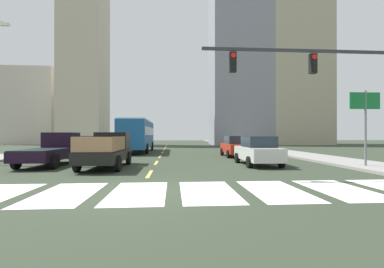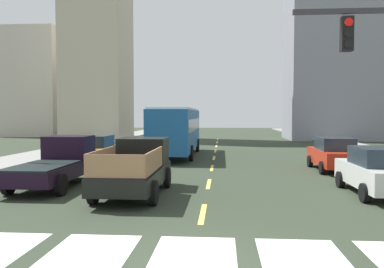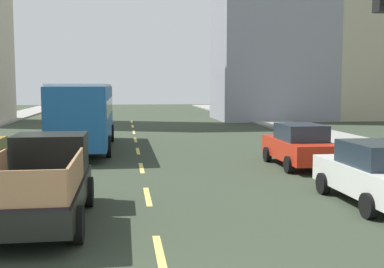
# 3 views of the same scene
# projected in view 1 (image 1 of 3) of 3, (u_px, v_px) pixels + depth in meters

# --- Properties ---
(ground_plane) EXTENTS (160.00, 160.00, 0.00)m
(ground_plane) POSITION_uv_depth(u_px,v_px,m) (138.00, 193.00, 8.36)
(ground_plane) COLOR #2D3627
(sidewalk_right) EXTENTS (3.45, 110.00, 0.15)m
(sidewalk_right) POSITION_uv_depth(u_px,v_px,m) (281.00, 152.00, 27.17)
(sidewalk_right) COLOR gray
(sidewalk_right) RESTS_ON ground
(sidewalk_left) EXTENTS (3.45, 110.00, 0.15)m
(sidewalk_left) POSITION_uv_depth(u_px,v_px,m) (34.00, 153.00, 25.45)
(sidewalk_left) COLOR gray
(sidewalk_left) RESTS_ON ground
(crosswalk_stripe_3) EXTENTS (1.73, 3.46, 0.01)m
(crosswalk_stripe_3) POSITION_uv_depth(u_px,v_px,m) (66.00, 194.00, 8.20)
(crosswalk_stripe_3) COLOR white
(crosswalk_stripe_3) RESTS_ON ground
(crosswalk_stripe_4) EXTENTS (1.73, 3.46, 0.01)m
(crosswalk_stripe_4) POSITION_uv_depth(u_px,v_px,m) (138.00, 192.00, 8.36)
(crosswalk_stripe_4) COLOR white
(crosswalk_stripe_4) RESTS_ON ground
(crosswalk_stripe_5) EXTENTS (1.73, 3.46, 0.01)m
(crosswalk_stripe_5) POSITION_uv_depth(u_px,v_px,m) (208.00, 191.00, 8.51)
(crosswalk_stripe_5) COLOR white
(crosswalk_stripe_5) RESTS_ON ground
(crosswalk_stripe_6) EXTENTS (1.73, 3.46, 0.01)m
(crosswalk_stripe_6) POSITION_uv_depth(u_px,v_px,m) (275.00, 190.00, 8.67)
(crosswalk_stripe_6) COLOR white
(crosswalk_stripe_6) RESTS_ON ground
(crosswalk_stripe_7) EXTENTS (1.73, 3.46, 0.01)m
(crosswalk_stripe_7) POSITION_uv_depth(u_px,v_px,m) (340.00, 189.00, 8.83)
(crosswalk_stripe_7) COLOR white
(crosswalk_stripe_7) RESTS_ON ground
(lane_dash_0) EXTENTS (0.16, 2.40, 0.01)m
(lane_dash_0) POSITION_uv_depth(u_px,v_px,m) (150.00, 174.00, 12.35)
(lane_dash_0) COLOR #E4C954
(lane_dash_0) RESTS_ON ground
(lane_dash_1) EXTENTS (0.16, 2.40, 0.01)m
(lane_dash_1) POSITION_uv_depth(u_px,v_px,m) (156.00, 163.00, 17.33)
(lane_dash_1) COLOR #E4C954
(lane_dash_1) RESTS_ON ground
(lane_dash_2) EXTENTS (0.16, 2.40, 0.01)m
(lane_dash_2) POSITION_uv_depth(u_px,v_px,m) (160.00, 156.00, 22.32)
(lane_dash_2) COLOR #E4C954
(lane_dash_2) RESTS_ON ground
(lane_dash_3) EXTENTS (0.16, 2.40, 0.01)m
(lane_dash_3) POSITION_uv_depth(u_px,v_px,m) (162.00, 153.00, 27.31)
(lane_dash_3) COLOR #E4C954
(lane_dash_3) RESTS_ON ground
(lane_dash_4) EXTENTS (0.16, 2.40, 0.01)m
(lane_dash_4) POSITION_uv_depth(u_px,v_px,m) (164.00, 150.00, 32.30)
(lane_dash_4) COLOR #E4C954
(lane_dash_4) RESTS_ON ground
(lane_dash_5) EXTENTS (0.16, 2.40, 0.01)m
(lane_dash_5) POSITION_uv_depth(u_px,v_px,m) (165.00, 148.00, 37.28)
(lane_dash_5) COLOR #E4C954
(lane_dash_5) RESTS_ON ground
(lane_dash_6) EXTENTS (0.16, 2.40, 0.01)m
(lane_dash_6) POSITION_uv_depth(u_px,v_px,m) (166.00, 146.00, 42.27)
(lane_dash_6) COLOR #E4C954
(lane_dash_6) RESTS_ON ground
(lane_dash_7) EXTENTS (0.16, 2.40, 0.01)m
(lane_dash_7) POSITION_uv_depth(u_px,v_px,m) (167.00, 145.00, 47.26)
(lane_dash_7) COLOR #E4C954
(lane_dash_7) RESTS_ON ground
(pickup_stakebed) EXTENTS (2.18, 5.20, 1.96)m
(pickup_stakebed) POSITION_uv_depth(u_px,v_px,m) (108.00, 150.00, 15.07)
(pickup_stakebed) COLOR black
(pickup_stakebed) RESTS_ON ground
(pickup_dark) EXTENTS (2.18, 5.20, 1.96)m
(pickup_dark) POSITION_uv_depth(u_px,v_px,m) (53.00, 150.00, 16.12)
(pickup_dark) COLOR black
(pickup_dark) RESTS_ON ground
(city_bus) EXTENTS (2.72, 10.80, 3.32)m
(city_bus) POSITION_uv_depth(u_px,v_px,m) (138.00, 133.00, 28.14)
(city_bus) COLOR #1B548F
(city_bus) RESTS_ON ground
(sedan_near_right) EXTENTS (2.02, 4.40, 1.72)m
(sedan_near_right) POSITION_uv_depth(u_px,v_px,m) (258.00, 151.00, 15.96)
(sedan_near_right) COLOR silver
(sedan_near_right) RESTS_ON ground
(sedan_far) EXTENTS (2.02, 4.40, 1.72)m
(sedan_far) POSITION_uv_depth(u_px,v_px,m) (236.00, 146.00, 22.18)
(sedan_far) COLOR red
(sedan_far) RESTS_ON ground
(sedan_mid) EXTENTS (2.02, 4.40, 1.72)m
(sedan_mid) POSITION_uv_depth(u_px,v_px,m) (81.00, 146.00, 22.32)
(sedan_mid) COLOR olive
(sedan_mid) RESTS_ON ground
(traffic_signal_gantry) EXTENTS (8.79, 0.27, 6.00)m
(traffic_signal_gantry) POSITION_uv_depth(u_px,v_px,m) (338.00, 80.00, 11.51)
(traffic_signal_gantry) COLOR #2D2D33
(traffic_signal_gantry) RESTS_ON ground
(direction_sign_green) EXTENTS (1.70, 0.12, 4.20)m
(direction_sign_green) POSITION_uv_depth(u_px,v_px,m) (365.00, 112.00, 14.41)
(direction_sign_green) COLOR slate
(direction_sign_green) RESTS_ON ground
(tower_tall_centre) EXTENTS (10.51, 8.22, 37.87)m
(tower_tall_centre) POSITION_uv_depth(u_px,v_px,m) (240.00, 43.00, 49.58)
(tower_tall_centre) COLOR gray
(tower_tall_centre) RESTS_ON ground
(block_mid_left) EXTENTS (7.08, 7.70, 33.94)m
(block_mid_left) POSITION_uv_depth(u_px,v_px,m) (85.00, 49.00, 47.26)
(block_mid_left) COLOR #BAAE97
(block_mid_left) RESTS_ON ground
(block_mid_right) EXTENTS (9.53, 8.22, 14.39)m
(block_mid_right) POSITION_uv_depth(u_px,v_px,m) (35.00, 107.00, 52.30)
(block_mid_right) COLOR beige
(block_mid_right) RESTS_ON ground
(block_low_left) EXTENTS (11.56, 10.00, 33.01)m
(block_low_left) POSITION_uv_depth(u_px,v_px,m) (292.00, 58.00, 51.28)
(block_low_left) COLOR tan
(block_low_left) RESTS_ON ground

